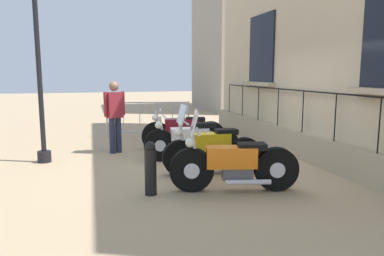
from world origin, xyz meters
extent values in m
plane|color=tan|center=(0.00, 0.00, 0.00)|extent=(60.00, 60.00, 0.00)
cube|color=tan|center=(-2.06, 0.00, 0.30)|extent=(0.20, 10.35, 0.60)
cube|color=black|center=(-2.12, -2.28, 2.55)|extent=(0.06, 1.40, 1.80)
cube|color=tan|center=(-2.04, -2.28, 1.59)|extent=(0.24, 1.60, 0.10)
cube|color=black|center=(-2.02, 0.00, 1.50)|extent=(0.03, 8.70, 0.03)
cylinder|color=black|center=(-2.02, -4.35, 1.05)|extent=(0.02, 0.02, 0.90)
cylinder|color=black|center=(-2.02, -3.26, 1.05)|extent=(0.02, 0.02, 0.90)
cylinder|color=black|center=(-2.02, -2.17, 1.05)|extent=(0.02, 0.02, 0.90)
cylinder|color=black|center=(-2.02, -1.09, 1.05)|extent=(0.02, 0.02, 0.90)
cylinder|color=black|center=(-2.02, 0.00, 1.05)|extent=(0.02, 0.02, 0.90)
cylinder|color=black|center=(-2.02, 1.09, 1.05)|extent=(0.02, 0.02, 0.90)
cylinder|color=black|center=(-2.02, 2.17, 1.05)|extent=(0.02, 0.02, 0.90)
cylinder|color=black|center=(0.89, -1.71, 0.36)|extent=(0.72, 0.25, 0.72)
cylinder|color=silver|center=(0.89, -1.71, 0.36)|extent=(0.27, 0.17, 0.25)
cylinder|color=black|center=(-0.41, -1.44, 0.36)|extent=(0.72, 0.25, 0.72)
cylinder|color=silver|center=(-0.41, -1.44, 0.36)|extent=(0.27, 0.17, 0.25)
cube|color=maroon|center=(0.29, -1.59, 0.59)|extent=(0.86, 0.47, 0.39)
cube|color=#4C4C51|center=(0.19, -1.57, 0.32)|extent=(0.53, 0.34, 0.25)
cube|color=black|center=(-0.04, -1.52, 0.77)|extent=(0.50, 0.36, 0.10)
cylinder|color=silver|center=(0.85, -1.70, 0.68)|extent=(0.17, 0.09, 0.65)
cylinder|color=silver|center=(0.80, -1.69, 1.00)|extent=(0.17, 0.68, 0.04)
sphere|color=white|center=(0.91, -1.71, 0.82)|extent=(0.16, 0.16, 0.16)
cylinder|color=silver|center=(0.08, -1.37, 0.20)|extent=(0.73, 0.23, 0.08)
cylinder|color=black|center=(1.00, -0.67, 0.35)|extent=(0.70, 0.19, 0.69)
cylinder|color=silver|center=(1.00, -0.67, 0.35)|extent=(0.26, 0.16, 0.24)
cylinder|color=black|center=(-0.38, -0.52, 0.35)|extent=(0.70, 0.19, 0.69)
cylinder|color=silver|center=(-0.38, -0.52, 0.35)|extent=(0.26, 0.16, 0.24)
cube|color=silver|center=(0.36, -0.60, 0.55)|extent=(0.84, 0.41, 0.32)
cube|color=#4C4C51|center=(0.26, -0.59, 0.31)|extent=(0.51, 0.31, 0.24)
cube|color=black|center=(0.03, -0.56, 0.77)|extent=(0.48, 0.34, 0.10)
cylinder|color=silver|center=(0.95, -0.66, 0.66)|extent=(0.16, 0.08, 0.63)
cylinder|color=silver|center=(0.90, -0.66, 0.97)|extent=(0.11, 0.72, 0.04)
sphere|color=white|center=(1.02, -0.67, 0.79)|extent=(0.16, 0.16, 0.16)
cylinder|color=silver|center=(0.13, -0.39, 0.19)|extent=(0.74, 0.16, 0.08)
cylinder|color=black|center=(0.84, 0.48, 0.33)|extent=(0.67, 0.19, 0.66)
cylinder|color=silver|center=(0.84, 0.48, 0.33)|extent=(0.24, 0.19, 0.23)
cylinder|color=black|center=(-0.44, 0.55, 0.33)|extent=(0.67, 0.19, 0.66)
cylinder|color=silver|center=(-0.44, 0.55, 0.33)|extent=(0.24, 0.19, 0.23)
cube|color=gold|center=(0.25, 0.51, 0.57)|extent=(0.75, 0.31, 0.40)
cube|color=#4C4C51|center=(0.15, 0.52, 0.30)|extent=(0.46, 0.24, 0.23)
cube|color=black|center=(-0.06, 0.53, 0.79)|extent=(0.43, 0.27, 0.10)
cylinder|color=silver|center=(0.79, 0.48, 0.66)|extent=(0.16, 0.07, 0.67)
cylinder|color=silver|center=(0.74, 0.48, 0.99)|extent=(0.07, 0.60, 0.04)
sphere|color=white|center=(0.86, 0.48, 0.81)|extent=(0.16, 0.16, 0.16)
cylinder|color=silver|center=(0.03, 0.67, 0.18)|extent=(0.67, 0.12, 0.08)
cube|color=silver|center=(0.80, 0.48, 1.14)|extent=(0.15, 0.50, 0.36)
cylinder|color=black|center=(0.88, 1.45, 0.35)|extent=(0.73, 0.32, 0.71)
cylinder|color=silver|center=(0.88, 1.45, 0.35)|extent=(0.28, 0.23, 0.25)
cylinder|color=black|center=(-0.44, 1.77, 0.35)|extent=(0.73, 0.32, 0.71)
cylinder|color=silver|center=(-0.44, 1.77, 0.35)|extent=(0.28, 0.23, 0.25)
cube|color=orange|center=(0.27, 1.60, 0.56)|extent=(0.85, 0.50, 0.33)
cube|color=#4C4C51|center=(0.17, 1.63, 0.32)|extent=(0.52, 0.36, 0.25)
cube|color=black|center=(-0.05, 1.68, 0.73)|extent=(0.50, 0.38, 0.10)
cylinder|color=silver|center=(0.83, 1.47, 0.66)|extent=(0.17, 0.10, 0.63)
cylinder|color=silver|center=(0.78, 1.48, 0.98)|extent=(0.20, 0.69, 0.04)
sphere|color=white|center=(0.90, 1.45, 0.80)|extent=(0.16, 0.16, 0.16)
cylinder|color=silver|center=(0.07, 1.83, 0.19)|extent=(0.71, 0.25, 0.08)
cube|color=silver|center=(0.84, 1.46, 1.13)|extent=(0.25, 0.59, 0.36)
cylinder|color=black|center=(3.40, -1.24, 0.12)|extent=(0.28, 0.28, 0.24)
cylinder|color=black|center=(3.40, -1.24, 2.40)|extent=(0.10, 0.10, 4.80)
cylinder|color=#B7B7BF|center=(-0.40, -3.55, 0.53)|extent=(0.05, 0.05, 1.05)
cylinder|color=#B7B7BF|center=(1.97, -4.03, 0.53)|extent=(0.05, 0.05, 1.05)
cylinder|color=#B7B7BF|center=(0.78, -3.79, 1.02)|extent=(2.38, 0.52, 0.04)
cylinder|color=#B7B7BF|center=(0.78, -3.79, 0.15)|extent=(2.38, 0.52, 0.04)
cylinder|color=#B7B7BF|center=(0.07, -3.64, 0.60)|extent=(0.02, 0.02, 0.87)
cylinder|color=#B7B7BF|center=(0.55, -3.74, 0.60)|extent=(0.02, 0.02, 0.87)
cylinder|color=#B7B7BF|center=(1.02, -3.83, 0.60)|extent=(0.02, 0.02, 0.87)
cylinder|color=#B7B7BF|center=(1.49, -3.93, 0.60)|extent=(0.02, 0.02, 0.87)
cylinder|color=black|center=(1.54, 1.44, 0.36)|extent=(0.18, 0.18, 0.73)
sphere|color=black|center=(1.54, 1.44, 0.76)|extent=(0.17, 0.17, 0.17)
cylinder|color=#23283D|center=(1.79, -1.81, 0.42)|extent=(0.14, 0.14, 0.84)
cylinder|color=#23283D|center=(1.94, -1.74, 0.42)|extent=(0.14, 0.14, 0.84)
cube|color=maroon|center=(1.87, -1.77, 1.14)|extent=(0.42, 0.34, 0.60)
sphere|color=#8C664C|center=(1.87, -1.77, 1.58)|extent=(0.23, 0.23, 0.23)
cylinder|color=maroon|center=(1.66, -1.86, 1.17)|extent=(0.09, 0.09, 0.57)
cylinder|color=maroon|center=(2.07, -1.69, 1.17)|extent=(0.09, 0.09, 0.57)
cube|color=#9E9384|center=(-5.57, -10.85, 4.66)|extent=(4.70, 4.92, 9.31)
camera|label=1|loc=(2.37, 6.85, 1.88)|focal=33.77mm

